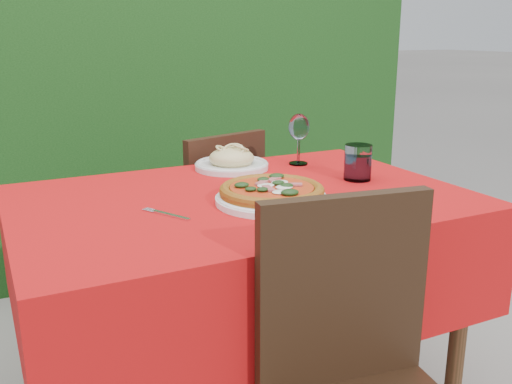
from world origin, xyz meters
name	(u,v)px	position (x,y,z in m)	size (l,w,h in m)	color
hedge	(115,89)	(0.00, 1.55, 0.92)	(3.20, 0.55, 1.78)	black
dining_table	(242,245)	(0.00, 0.00, 0.60)	(1.26, 0.86, 0.75)	#482A17
chair_near	(361,378)	(0.00, -0.58, 0.50)	(0.45, 0.45, 0.87)	black
chair_far	(213,218)	(0.16, 0.63, 0.47)	(0.46, 0.46, 0.82)	black
pizza_plate	(272,193)	(0.04, -0.10, 0.77)	(0.34, 0.34, 0.06)	white
pasta_plate	(232,161)	(0.11, 0.32, 0.77)	(0.25, 0.25, 0.07)	silver
water_glass	(358,164)	(0.40, 0.00, 0.80)	(0.09, 0.09, 0.11)	silver
wine_glass	(299,129)	(0.34, 0.27, 0.87)	(0.07, 0.07, 0.18)	silver
fork	(171,215)	(-0.24, -0.09, 0.75)	(0.02, 0.17, 0.00)	silver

